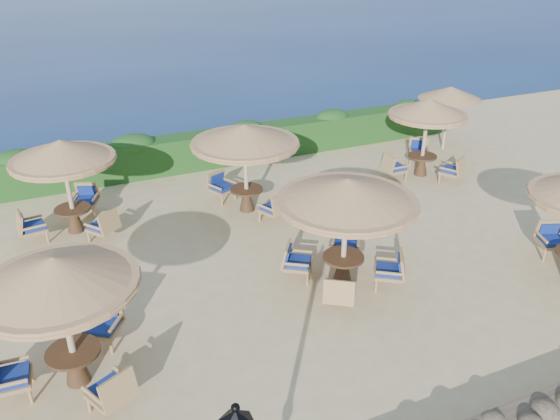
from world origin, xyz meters
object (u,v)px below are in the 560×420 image
Objects in this scene: cafe_set_5 at (427,123)px; cafe_set_3 at (64,168)px; cafe_set_0 at (61,296)px; cafe_set_1 at (346,209)px; cafe_set_4 at (245,145)px; extra_parasol at (450,93)px.

cafe_set_3 is at bearing 177.10° from cafe_set_5.
cafe_set_0 is 6.09m from cafe_set_1.
cafe_set_0 is 1.00× the size of cafe_set_5.
cafe_set_4 is at bearing -8.44° from cafe_set_3.
cafe_set_5 is at bearing 1.28° from cafe_set_4.
extra_parasol is 0.86× the size of cafe_set_3.
cafe_set_0 is at bearing -94.90° from cafe_set_3.
cafe_set_3 and cafe_set_4 have the same top height.
extra_parasol is 0.86× the size of cafe_set_0.
cafe_set_1 is at bearing -80.78° from cafe_set_4.
cafe_set_5 is at bearing 24.96° from cafe_set_0.
cafe_set_0 is 7.50m from cafe_set_4.
cafe_set_0 is (-14.06, -7.20, -0.28)m from extra_parasol.
cafe_set_4 is (5.30, 5.30, 0.17)m from cafe_set_0.
cafe_set_4 is at bearing -167.78° from extra_parasol.
cafe_set_0 and cafe_set_3 have the same top height.
cafe_set_3 is (0.52, 6.01, -0.00)m from cafe_set_0.
cafe_set_1 is at bearing -141.08° from cafe_set_5.
cafe_set_0 is 0.90× the size of cafe_set_4.
cafe_set_1 is (-8.04, -6.34, -0.26)m from extra_parasol.
cafe_set_3 is (-13.55, -1.19, -0.28)m from extra_parasol.
cafe_set_1 is 1.14× the size of cafe_set_3.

